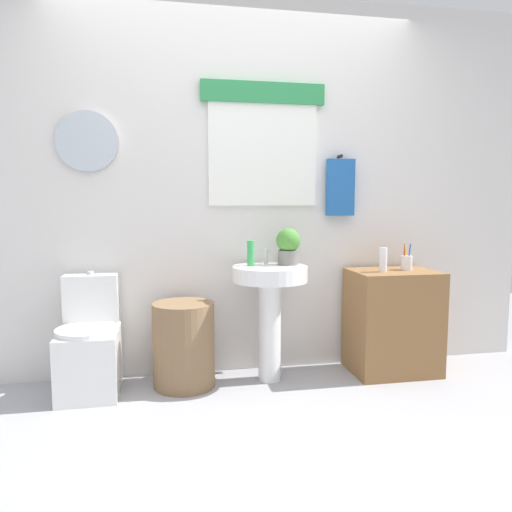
# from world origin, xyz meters

# --- Properties ---
(ground_plane) EXTENTS (8.00, 8.00, 0.00)m
(ground_plane) POSITION_xyz_m (0.00, 0.00, 0.00)
(ground_plane) COLOR #A3A3A8
(back_wall) EXTENTS (4.40, 0.18, 2.60)m
(back_wall) POSITION_xyz_m (0.00, 1.15, 1.31)
(back_wall) COLOR silver
(back_wall) RESTS_ON ground_plane
(toilet) EXTENTS (0.38, 0.51, 0.75)m
(toilet) POSITION_xyz_m (-0.98, 0.88, 0.29)
(toilet) COLOR white
(toilet) RESTS_ON ground_plane
(laundry_hamper) EXTENTS (0.40, 0.40, 0.55)m
(laundry_hamper) POSITION_xyz_m (-0.39, 0.85, 0.28)
(laundry_hamper) COLOR #846647
(laundry_hamper) RESTS_ON ground_plane
(pedestal_sink) EXTENTS (0.50, 0.50, 0.78)m
(pedestal_sink) POSITION_xyz_m (0.18, 0.85, 0.58)
(pedestal_sink) COLOR white
(pedestal_sink) RESTS_ON ground_plane
(faucet) EXTENTS (0.03, 0.03, 0.10)m
(faucet) POSITION_xyz_m (0.18, 0.97, 0.83)
(faucet) COLOR silver
(faucet) RESTS_ON pedestal_sink
(wooden_cabinet) EXTENTS (0.59, 0.44, 0.73)m
(wooden_cabinet) POSITION_xyz_m (1.07, 0.85, 0.36)
(wooden_cabinet) COLOR olive
(wooden_cabinet) RESTS_ON ground_plane
(soap_bottle) EXTENTS (0.05, 0.05, 0.17)m
(soap_bottle) POSITION_xyz_m (0.06, 0.90, 0.86)
(soap_bottle) COLOR green
(soap_bottle) RESTS_ON pedestal_sink
(potted_plant) EXTENTS (0.16, 0.16, 0.25)m
(potted_plant) POSITION_xyz_m (0.32, 0.91, 0.91)
(potted_plant) COLOR slate
(potted_plant) RESTS_ON pedestal_sink
(lotion_bottle) EXTENTS (0.05, 0.05, 0.17)m
(lotion_bottle) POSITION_xyz_m (0.97, 0.81, 0.81)
(lotion_bottle) COLOR white
(lotion_bottle) RESTS_ON wooden_cabinet
(toothbrush_cup) EXTENTS (0.08, 0.08, 0.19)m
(toothbrush_cup) POSITION_xyz_m (1.17, 0.87, 0.78)
(toothbrush_cup) COLOR silver
(toothbrush_cup) RESTS_ON wooden_cabinet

